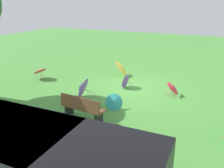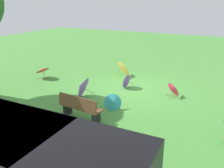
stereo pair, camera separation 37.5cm
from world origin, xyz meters
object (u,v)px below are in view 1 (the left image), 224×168
(park_bench, at_px, (82,108))
(parasol_red_0, at_px, (40,70))
(parasol_teal_0, at_px, (114,102))
(van_dark, at_px, (41,161))
(parasol_purple_0, at_px, (124,81))
(parasol_yellow_1, at_px, (122,67))
(parasol_purple_1, at_px, (81,88))
(parasol_red_1, at_px, (174,88))

(park_bench, relative_size, parasol_red_0, 1.93)
(park_bench, bearing_deg, parasol_teal_0, -117.19)
(van_dark, xyz_separation_m, parasol_purple_0, (0.94, -7.04, -0.58))
(parasol_teal_0, distance_m, parasol_yellow_1, 4.37)
(parasol_purple_1, bearing_deg, van_dark, 112.66)
(van_dark, relative_size, parasol_red_0, 5.39)
(van_dark, height_order, park_bench, van_dark)
(park_bench, bearing_deg, parasol_purple_0, -91.52)
(parasol_red_0, bearing_deg, parasol_purple_0, -172.51)
(parasol_purple_0, relative_size, parasol_purple_1, 0.67)
(parasol_purple_0, xyz_separation_m, parasol_purple_1, (1.17, 1.98, 0.14))
(parasol_purple_0, distance_m, parasol_red_1, 2.34)
(van_dark, height_order, parasol_teal_0, van_dark)
(parasol_red_0, xyz_separation_m, parasol_purple_0, (-4.54, -0.60, -0.13))
(parasol_red_0, height_order, parasol_red_1, parasol_red_0)
(parasol_purple_0, xyz_separation_m, parasol_teal_0, (-0.55, 2.45, -0.03))
(parasol_red_0, relative_size, parasol_teal_0, 1.03)
(parasol_purple_0, relative_size, parasol_teal_0, 0.81)
(parasol_red_0, relative_size, parasol_red_1, 1.19)
(van_dark, bearing_deg, parasol_purple_1, -67.34)
(parasol_teal_0, distance_m, parasol_purple_1, 1.79)
(parasol_purple_0, distance_m, parasol_purple_1, 2.30)
(van_dark, relative_size, parasol_purple_1, 4.56)
(park_bench, distance_m, parasol_purple_1, 2.04)
(parasol_purple_0, distance_m, parasol_teal_0, 2.51)
(parasol_red_1, distance_m, parasol_teal_0, 2.95)
(park_bench, bearing_deg, parasol_purple_1, -58.37)
(park_bench, distance_m, parasol_purple_0, 3.72)
(van_dark, bearing_deg, parasol_red_1, -101.39)
(parasol_red_0, distance_m, parasol_red_1, 6.90)
(parasol_red_1, distance_m, parasol_purple_1, 3.98)
(van_dark, height_order, parasol_yellow_1, van_dark)
(van_dark, relative_size, parasol_yellow_1, 4.23)
(van_dark, relative_size, parasol_teal_0, 5.55)
(van_dark, distance_m, park_bench, 3.51)
(park_bench, height_order, parasol_purple_1, parasol_purple_1)
(parasol_yellow_1, bearing_deg, van_dark, 101.22)
(van_dark, xyz_separation_m, parasol_teal_0, (0.39, -4.59, -0.61))
(parasol_red_0, height_order, parasol_purple_1, parasol_purple_1)
(parasol_purple_0, height_order, parasol_purple_1, parasol_purple_1)
(park_bench, height_order, parasol_red_1, park_bench)
(van_dark, bearing_deg, parasol_purple_0, -82.36)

